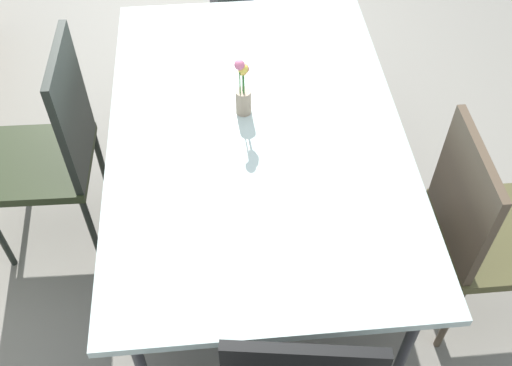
# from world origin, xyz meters

# --- Properties ---
(ground_plane) EXTENTS (12.00, 12.00, 0.00)m
(ground_plane) POSITION_xyz_m (0.00, 0.00, 0.00)
(ground_plane) COLOR gray
(dining_table) EXTENTS (1.73, 1.11, 0.72)m
(dining_table) POSITION_xyz_m (-0.08, -0.01, 0.68)
(dining_table) COLOR #B2C6C1
(dining_table) RESTS_ON ground
(chair_near_left) EXTENTS (0.46, 0.46, 0.93)m
(chair_near_left) POSITION_xyz_m (-0.47, -0.83, 0.53)
(chair_near_left) COLOR #4C4828
(chair_near_left) RESTS_ON ground
(chair_far_side) EXTENTS (0.45, 0.45, 1.00)m
(chair_far_side) POSITION_xyz_m (0.07, 0.81, 0.55)
(chair_far_side) COLOR #28301A
(chair_far_side) RESTS_ON ground
(flower_vase) EXTENTS (0.06, 0.06, 0.26)m
(flower_vase) POSITION_xyz_m (0.01, 0.03, 0.83)
(flower_vase) COLOR tan
(flower_vase) RESTS_ON dining_table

